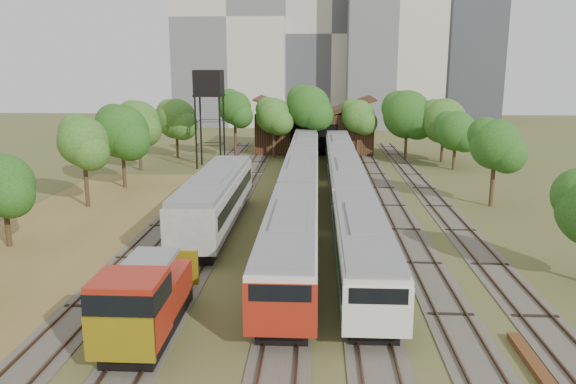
# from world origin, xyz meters

# --- Properties ---
(ground) EXTENTS (240.00, 240.00, 0.00)m
(ground) POSITION_xyz_m (0.00, 0.00, 0.00)
(ground) COLOR #475123
(ground) RESTS_ON ground
(dry_grass_patch) EXTENTS (14.00, 60.00, 0.04)m
(dry_grass_patch) POSITION_xyz_m (-18.00, 8.00, 0.02)
(dry_grass_patch) COLOR brown
(dry_grass_patch) RESTS_ON ground
(tracks) EXTENTS (24.60, 80.00, 0.19)m
(tracks) POSITION_xyz_m (-0.67, 25.00, 0.04)
(tracks) COLOR #4C473D
(tracks) RESTS_ON ground
(railcar_red_set) EXTENTS (3.09, 34.58, 3.82)m
(railcar_red_set) POSITION_xyz_m (-2.00, 16.12, 2.02)
(railcar_red_set) COLOR black
(railcar_red_set) RESTS_ON ground
(railcar_green_set) EXTENTS (2.92, 52.08, 3.61)m
(railcar_green_set) POSITION_xyz_m (2.00, 25.13, 1.91)
(railcar_green_set) COLOR black
(railcar_green_set) RESTS_ON ground
(railcar_rear) EXTENTS (3.05, 16.08, 3.78)m
(railcar_rear) POSITION_xyz_m (-2.00, 43.37, 2.00)
(railcar_rear) COLOR black
(railcar_rear) RESTS_ON ground
(shunter_locomotive) EXTENTS (2.78, 8.10, 3.63)m
(shunter_locomotive) POSITION_xyz_m (-8.00, -0.07, 1.75)
(shunter_locomotive) COLOR black
(shunter_locomotive) RESTS_ON ground
(old_grey_coach) EXTENTS (3.29, 18.00, 4.08)m
(old_grey_coach) POSITION_xyz_m (-8.00, 17.55, 2.23)
(old_grey_coach) COLOR black
(old_grey_coach) RESTS_ON ground
(water_tower) EXTENTS (3.29, 3.29, 11.39)m
(water_tower) POSITION_xyz_m (-13.24, 43.36, 9.60)
(water_tower) COLOR black
(water_tower) RESTS_ON ground
(maintenance_shed) EXTENTS (16.45, 11.55, 7.58)m
(maintenance_shed) POSITION_xyz_m (-1.00, 57.98, 2.91)
(maintenance_shed) COLOR #321712
(maintenance_shed) RESTS_ON ground
(tree_band_left) EXTENTS (6.56, 54.71, 8.22)m
(tree_band_left) POSITION_xyz_m (-20.11, 16.41, 5.06)
(tree_band_left) COLOR #382616
(tree_band_left) RESTS_ON ground
(tree_band_far) EXTENTS (39.37, 9.11, 9.37)m
(tree_band_far) POSITION_xyz_m (1.18, 50.34, 5.70)
(tree_band_far) COLOR #382616
(tree_band_far) RESTS_ON ground
(tree_band_right) EXTENTS (5.33, 39.74, 7.49)m
(tree_band_right) POSITION_xyz_m (14.83, 26.48, 4.68)
(tree_band_right) COLOR #382616
(tree_band_right) RESTS_ON ground
(tower_left) EXTENTS (22.00, 16.00, 42.00)m
(tower_left) POSITION_xyz_m (-18.00, 95.00, 21.00)
(tower_left) COLOR beige
(tower_left) RESTS_ON ground
(tower_centre) EXTENTS (20.00, 18.00, 36.00)m
(tower_centre) POSITION_xyz_m (2.00, 100.00, 18.00)
(tower_centre) COLOR #B7B4A6
(tower_centre) RESTS_ON ground
(tower_right) EXTENTS (18.00, 16.00, 48.00)m
(tower_right) POSITION_xyz_m (14.00, 92.00, 24.00)
(tower_right) COLOR beige
(tower_right) RESTS_ON ground
(tower_far_right) EXTENTS (12.00, 12.00, 28.00)m
(tower_far_right) POSITION_xyz_m (34.00, 110.00, 14.00)
(tower_far_right) COLOR #393B40
(tower_far_right) RESTS_ON ground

